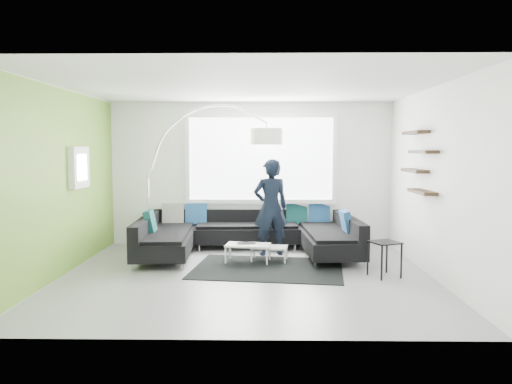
# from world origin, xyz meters

# --- Properties ---
(ground) EXTENTS (5.50, 5.50, 0.00)m
(ground) POSITION_xyz_m (0.00, 0.00, 0.00)
(ground) COLOR gray
(ground) RESTS_ON ground
(room_shell) EXTENTS (5.54, 5.04, 2.82)m
(room_shell) POSITION_xyz_m (0.04, 0.21, 1.81)
(room_shell) COLOR white
(room_shell) RESTS_ON ground
(sectional_sofa) EXTENTS (3.90, 2.54, 0.81)m
(sectional_sofa) POSITION_xyz_m (-0.03, 1.46, 0.36)
(sectional_sofa) COLOR black
(sectional_sofa) RESTS_ON ground
(rug) EXTENTS (2.51, 1.96, 0.01)m
(rug) POSITION_xyz_m (0.33, 0.46, 0.01)
(rug) COLOR black
(rug) RESTS_ON ground
(coffee_table) EXTENTS (1.00, 0.67, 0.31)m
(coffee_table) POSITION_xyz_m (0.17, 0.93, 0.15)
(coffee_table) COLOR silver
(coffee_table) RESTS_ON ground
(arc_lamp) EXTENTS (2.61, 1.17, 2.70)m
(arc_lamp) POSITION_xyz_m (-1.88, 1.84, 1.35)
(arc_lamp) COLOR silver
(arc_lamp) RESTS_ON ground
(side_table) EXTENTS (0.50, 0.50, 0.53)m
(side_table) POSITION_xyz_m (2.05, -0.01, 0.26)
(side_table) COLOR black
(side_table) RESTS_ON ground
(person) EXTENTS (0.83, 0.72, 1.71)m
(person) POSITION_xyz_m (0.38, 1.50, 0.86)
(person) COLOR black
(person) RESTS_ON ground
(laptop) EXTENTS (0.39, 0.32, 0.02)m
(laptop) POSITION_xyz_m (-0.02, 0.89, 0.32)
(laptop) COLOR black
(laptop) RESTS_ON coffee_table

